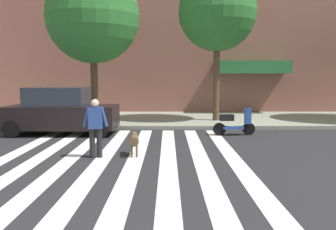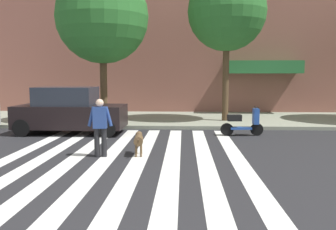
{
  "view_description": "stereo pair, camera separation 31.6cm",
  "coord_description": "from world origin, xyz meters",
  "px_view_note": "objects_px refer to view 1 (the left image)",
  "views": [
    {
      "loc": [
        0.87,
        -1.55,
        2.29
      ],
      "look_at": [
        0.83,
        6.45,
        1.4
      ],
      "focal_mm": 37.92,
      "sensor_mm": 36.0,
      "label": 1
    },
    {
      "loc": [
        1.18,
        -1.54,
        2.29
      ],
      "look_at": [
        0.83,
        6.45,
        1.4
      ],
      "focal_mm": 37.92,
      "sensor_mm": 36.0,
      "label": 2
    }
  ],
  "objects_px": {
    "parked_scooter": "(236,123)",
    "pedestrian_dog_walker": "(97,125)",
    "street_tree_nearest": "(94,17)",
    "street_tree_middle": "(219,12)",
    "parked_car_behind_first": "(63,112)",
    "dog_on_leash": "(136,140)"
  },
  "relations": [
    {
      "from": "parked_car_behind_first",
      "to": "street_tree_nearest",
      "type": "distance_m",
      "value": 4.82
    },
    {
      "from": "street_tree_middle",
      "to": "pedestrian_dog_walker",
      "type": "height_order",
      "value": "street_tree_middle"
    },
    {
      "from": "parked_car_behind_first",
      "to": "street_tree_nearest",
      "type": "bearing_deg",
      "value": 72.8
    },
    {
      "from": "street_tree_middle",
      "to": "dog_on_leash",
      "type": "distance_m",
      "value": 9.0
    },
    {
      "from": "parked_car_behind_first",
      "to": "pedestrian_dog_walker",
      "type": "bearing_deg",
      "value": -61.63
    },
    {
      "from": "parked_scooter",
      "to": "street_tree_middle",
      "type": "height_order",
      "value": "street_tree_middle"
    },
    {
      "from": "parked_car_behind_first",
      "to": "dog_on_leash",
      "type": "height_order",
      "value": "parked_car_behind_first"
    },
    {
      "from": "parked_scooter",
      "to": "pedestrian_dog_walker",
      "type": "relative_size",
      "value": 1.0
    },
    {
      "from": "parked_scooter",
      "to": "street_tree_middle",
      "type": "distance_m",
      "value": 5.84
    },
    {
      "from": "street_tree_nearest",
      "to": "street_tree_middle",
      "type": "distance_m",
      "value": 5.72
    },
    {
      "from": "dog_on_leash",
      "to": "pedestrian_dog_walker",
      "type": "bearing_deg",
      "value": -166.16
    },
    {
      "from": "street_tree_nearest",
      "to": "dog_on_leash",
      "type": "distance_m",
      "value": 8.06
    },
    {
      "from": "parked_car_behind_first",
      "to": "pedestrian_dog_walker",
      "type": "distance_m",
      "value": 4.52
    },
    {
      "from": "parked_car_behind_first",
      "to": "street_tree_nearest",
      "type": "height_order",
      "value": "street_tree_nearest"
    },
    {
      "from": "dog_on_leash",
      "to": "street_tree_middle",
      "type": "bearing_deg",
      "value": 64.69
    },
    {
      "from": "street_tree_middle",
      "to": "pedestrian_dog_walker",
      "type": "bearing_deg",
      "value": -121.06
    },
    {
      "from": "street_tree_nearest",
      "to": "dog_on_leash",
      "type": "bearing_deg",
      "value": -69.0
    },
    {
      "from": "street_tree_middle",
      "to": "dog_on_leash",
      "type": "relative_size",
      "value": 7.21
    },
    {
      "from": "street_tree_middle",
      "to": "dog_on_leash",
      "type": "height_order",
      "value": "street_tree_middle"
    },
    {
      "from": "street_tree_nearest",
      "to": "pedestrian_dog_walker",
      "type": "xyz_separation_m",
      "value": [
        1.36,
        -6.52,
        -3.98
      ]
    },
    {
      "from": "parked_scooter",
      "to": "pedestrian_dog_walker",
      "type": "height_order",
      "value": "pedestrian_dog_walker"
    },
    {
      "from": "street_tree_middle",
      "to": "dog_on_leash",
      "type": "bearing_deg",
      "value": -115.31
    }
  ]
}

